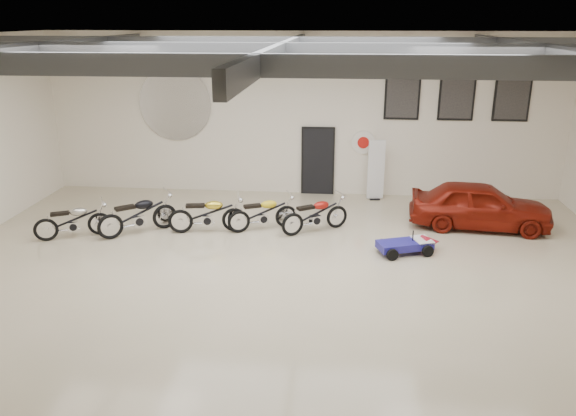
# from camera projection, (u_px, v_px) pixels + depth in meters

# --- Properties ---
(floor) EXTENTS (16.00, 12.00, 0.01)m
(floor) POSITION_uv_depth(u_px,v_px,m) (283.00, 272.00, 12.48)
(floor) COLOR beige
(floor) RESTS_ON ground
(ceiling) EXTENTS (16.00, 12.00, 0.01)m
(ceiling) POSITION_uv_depth(u_px,v_px,m) (282.00, 38.00, 10.87)
(ceiling) COLOR slate
(ceiling) RESTS_ON back_wall
(back_wall) EXTENTS (16.00, 0.02, 5.00)m
(back_wall) POSITION_uv_depth(u_px,v_px,m) (302.00, 115.00, 17.33)
(back_wall) COLOR #F0E5CF
(back_wall) RESTS_ON floor
(ceiling_beams) EXTENTS (15.80, 11.80, 0.32)m
(ceiling_beams) POSITION_uv_depth(u_px,v_px,m) (282.00, 51.00, 10.95)
(ceiling_beams) COLOR #4F5155
(ceiling_beams) RESTS_ON ceiling
(door) EXTENTS (0.92, 0.08, 2.10)m
(door) POSITION_uv_depth(u_px,v_px,m) (318.00, 162.00, 17.70)
(door) COLOR black
(door) RESTS_ON back_wall
(logo_plaque) EXTENTS (2.30, 0.06, 1.16)m
(logo_plaque) POSITION_uv_depth(u_px,v_px,m) (175.00, 104.00, 17.54)
(logo_plaque) COLOR silver
(logo_plaque) RESTS_ON back_wall
(poster_left) EXTENTS (1.05, 0.08, 1.35)m
(poster_left) POSITION_uv_depth(u_px,v_px,m) (402.00, 97.00, 16.83)
(poster_left) COLOR black
(poster_left) RESTS_ON back_wall
(poster_mid) EXTENTS (1.05, 0.08, 1.35)m
(poster_mid) POSITION_uv_depth(u_px,v_px,m) (457.00, 98.00, 16.69)
(poster_mid) COLOR black
(poster_mid) RESTS_ON back_wall
(poster_right) EXTENTS (1.05, 0.08, 1.35)m
(poster_right) POSITION_uv_depth(u_px,v_px,m) (512.00, 99.00, 16.55)
(poster_right) COLOR black
(poster_right) RESTS_ON back_wall
(oil_sign) EXTENTS (0.72, 0.10, 0.72)m
(oil_sign) POSITION_uv_depth(u_px,v_px,m) (363.00, 142.00, 17.37)
(oil_sign) COLOR white
(oil_sign) RESTS_ON back_wall
(banner_stand) EXTENTS (0.53, 0.28, 1.87)m
(banner_stand) POSITION_uv_depth(u_px,v_px,m) (376.00, 170.00, 17.16)
(banner_stand) COLOR white
(banner_stand) RESTS_ON floor
(motorcycle_silver) EXTENTS (1.91, 1.31, 0.96)m
(motorcycle_silver) POSITION_uv_depth(u_px,v_px,m) (72.00, 220.00, 14.27)
(motorcycle_silver) COLOR silver
(motorcycle_silver) RESTS_ON floor
(motorcycle_black) EXTENTS (2.02, 1.77, 1.07)m
(motorcycle_black) POSITION_uv_depth(u_px,v_px,m) (138.00, 214.00, 14.53)
(motorcycle_black) COLOR silver
(motorcycle_black) RESTS_ON floor
(motorcycle_gold) EXTENTS (2.08, 0.97, 1.04)m
(motorcycle_gold) POSITION_uv_depth(u_px,v_px,m) (207.00, 214.00, 14.63)
(motorcycle_gold) COLOR silver
(motorcycle_gold) RESTS_ON floor
(motorcycle_yellow) EXTENTS (1.94, 1.29, 0.97)m
(motorcycle_yellow) POSITION_uv_depth(u_px,v_px,m) (263.00, 213.00, 14.81)
(motorcycle_yellow) COLOR silver
(motorcycle_yellow) RESTS_ON floor
(motorcycle_red) EXTENTS (1.93, 1.50, 0.99)m
(motorcycle_red) POSITION_uv_depth(u_px,v_px,m) (315.00, 214.00, 14.68)
(motorcycle_red) COLOR silver
(motorcycle_red) RESTS_ON floor
(go_kart) EXTENTS (1.74, 1.20, 0.58)m
(go_kart) POSITION_uv_depth(u_px,v_px,m) (410.00, 242.00, 13.41)
(go_kart) COLOR navy
(go_kart) RESTS_ON floor
(vintage_car) EXTENTS (1.83, 3.79, 1.25)m
(vintage_car) POSITION_uv_depth(u_px,v_px,m) (480.00, 205.00, 14.96)
(vintage_car) COLOR maroon
(vintage_car) RESTS_ON floor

